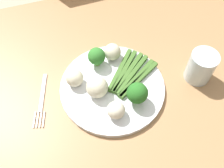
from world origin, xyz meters
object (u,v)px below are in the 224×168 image
asparagus_bundle (130,74)px  water_glass (201,67)px  broccoli_outer_edge (137,93)px  dining_table (122,102)px  broccoli_near_center (97,56)px  cauliflower_back_right (116,110)px  chair (96,11)px  cauliflower_front (75,78)px  cauliflower_right (97,87)px  cauliflower_mid (111,52)px  fork (42,100)px  plate (112,86)px

asparagus_bundle → water_glass: bearing=-54.8°
broccoli_outer_edge → water_glass: size_ratio=0.74×
dining_table → broccoli_near_center: bearing=-59.8°
asparagus_bundle → cauliflower_back_right: bearing=-165.3°
chair → asparagus_bundle: size_ratio=5.27×
water_glass → cauliflower_front: bearing=-12.3°
cauliflower_right → water_glass: (-0.29, 0.02, 0.00)m
cauliflower_mid → fork: (0.22, 0.07, -0.04)m
cauliflower_mid → broccoli_outer_edge: bearing=97.0°
plate → cauliflower_front: (0.09, -0.04, 0.03)m
dining_table → cauliflower_right: (0.08, 0.01, 0.14)m
cauliflower_back_right → water_glass: size_ratio=0.51×
broccoli_outer_edge → broccoli_near_center: 0.16m
cauliflower_front → cauliflower_back_right: bearing=121.5°
dining_table → broccoli_outer_edge: size_ratio=20.90×
dining_table → plate: 0.11m
chair → broccoli_near_center: size_ratio=14.34×
chair → fork: chair is taller
cauliflower_front → cauliflower_right: (-0.05, 0.05, 0.01)m
broccoli_near_center → water_glass: size_ratio=0.66×
cauliflower_mid → cauliflower_right: bearing=55.9°
water_glass → broccoli_outer_edge: bearing=8.6°
cauliflower_back_right → cauliflower_right: bearing=-70.3°
broccoli_near_center → cauliflower_back_right: size_ratio=1.31×
water_glass → broccoli_near_center: bearing=-24.3°
broccoli_outer_edge → chair: bearing=-94.9°
broccoli_outer_edge → cauliflower_back_right: size_ratio=1.46×
broccoli_outer_edge → asparagus_bundle: bearing=-98.5°
chair → broccoli_near_center: 0.57m
asparagus_bundle → broccoli_near_center: bearing=100.0°
broccoli_near_center → fork: broccoli_near_center is taller
cauliflower_mid → plate: bearing=74.2°
asparagus_bundle → cauliflower_back_right: size_ratio=3.56×
dining_table → broccoli_outer_edge: bearing=103.3°
dining_table → broccoli_outer_edge: broccoli_outer_edge is taller
broccoli_outer_edge → fork: broccoli_outer_edge is taller
cauliflower_front → water_glass: size_ratio=0.52×
water_glass → cauliflower_mid: bearing=-30.6°
cauliflower_right → broccoli_outer_edge: bearing=149.0°
plate → broccoli_near_center: bearing=-77.1°
plate → fork: plate is taller
dining_table → asparagus_bundle: size_ratio=8.57×
broccoli_outer_edge → broccoli_near_center: (0.06, -0.15, -0.00)m
cauliflower_front → water_glass: bearing=167.7°
cauliflower_right → water_glass: water_glass is taller
asparagus_bundle → fork: 0.25m
asparagus_bundle → cauliflower_mid: bearing=73.5°
fork → plate: bearing=100.3°
asparagus_bundle → cauliflower_mid: 0.09m
broccoli_outer_edge → fork: bearing=-19.6°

